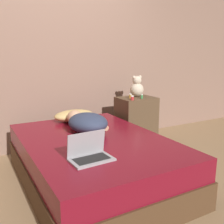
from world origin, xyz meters
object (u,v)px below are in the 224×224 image
object	(u,v)px
pillow	(74,115)
teddy_bear	(137,87)
person_lying	(86,122)
bottle_green	(142,96)
laptop	(90,154)
bottle_amber	(130,96)
bottle_red	(132,98)

from	to	relation	value
pillow	teddy_bear	size ratio (longest dim) A/B	1.71
person_lying	bottle_green	bearing A→B (deg)	13.80
laptop	teddy_bear	xyz separation A→B (m)	(1.26, 1.20, 0.30)
pillow	bottle_amber	world-z (taller)	bottle_amber
teddy_bear	bottle_red	bearing A→B (deg)	-134.86
laptop	teddy_bear	bearing A→B (deg)	40.53
teddy_bear	bottle_green	distance (m)	0.20
person_lying	teddy_bear	size ratio (longest dim) A/B	2.26
person_lying	bottle_green	world-z (taller)	bottle_green
pillow	bottle_amber	distance (m)	0.79
pillow	person_lying	world-z (taller)	person_lying
person_lying	laptop	bearing A→B (deg)	-116.40
bottle_amber	bottle_green	xyz separation A→B (m)	(0.12, -0.09, -0.00)
laptop	person_lying	bearing A→B (deg)	64.92
bottle_green	bottle_red	distance (m)	0.18
laptop	teddy_bear	world-z (taller)	teddy_bear
pillow	bottle_red	size ratio (longest dim) A/B	8.49
person_lying	bottle_green	distance (m)	0.99
teddy_bear	bottle_green	world-z (taller)	teddy_bear
bottle_green	teddy_bear	bearing A→B (deg)	77.73
teddy_bear	bottle_green	xyz separation A→B (m)	(-0.04, -0.17, -0.10)
bottle_red	laptop	bearing A→B (deg)	-136.53
teddy_bear	bottle_red	distance (m)	0.32
pillow	laptop	xyz separation A→B (m)	(-0.33, -1.19, -0.02)
bottle_amber	bottle_red	size ratio (longest dim) A/B	1.04
pillow	bottle_green	xyz separation A→B (m)	(0.89, -0.16, 0.19)
laptop	bottle_green	xyz separation A→B (m)	(1.22, 1.03, 0.21)
pillow	bottle_green	size ratio (longest dim) A/B	8.37
pillow	bottle_red	distance (m)	0.76
bottle_green	bottle_red	xyz separation A→B (m)	(-0.18, -0.04, -0.00)
laptop	bottle_amber	world-z (taller)	bottle_amber
laptop	bottle_green	world-z (taller)	bottle_green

